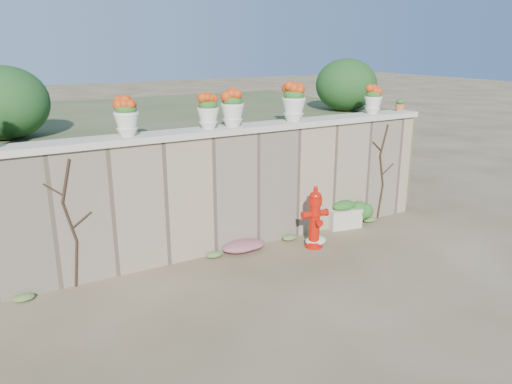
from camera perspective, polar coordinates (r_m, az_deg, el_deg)
ground at (r=7.42m, az=3.88°, el=-10.77°), size 80.00×80.00×0.00m
stone_wall at (r=8.49m, az=-2.77°, el=0.13°), size 8.00×0.40×2.00m
wall_cap at (r=8.25m, az=-2.87°, el=7.14°), size 8.10×0.52×0.10m
raised_fill at (r=11.34m, az=-10.27°, el=4.13°), size 9.00×6.00×2.00m
back_shrub_left at (r=8.49m, az=-26.79°, el=9.09°), size 1.30×1.30×1.10m
back_shrub_right at (r=11.07m, az=10.26°, el=11.96°), size 1.30×1.30×1.10m
vine_left at (r=7.50m, az=-20.43°, el=-3.28°), size 0.60×0.04×1.91m
vine_right at (r=10.17m, az=14.20°, el=2.38°), size 0.60×0.04×1.91m
fire_hydrant at (r=8.62m, az=6.73°, el=-2.85°), size 0.47×0.34×1.09m
planter_box at (r=9.73m, az=9.94°, el=-2.58°), size 0.69×0.47×0.53m
green_shrub at (r=9.95m, az=12.11°, el=-1.92°), size 0.64×0.57×0.61m
magenta_clump at (r=8.52m, az=-1.79°, el=-6.09°), size 0.88×0.59×0.23m
white_flowers at (r=8.86m, az=6.61°, el=-5.40°), size 0.55×0.44×0.20m
urn_pot_1 at (r=7.58m, az=-14.60°, el=8.32°), size 0.36×0.36×0.57m
urn_pot_2 at (r=8.03m, az=-5.49°, el=9.11°), size 0.34×0.34×0.54m
urn_pot_3 at (r=8.21m, az=-2.71°, el=9.56°), size 0.38×0.38×0.60m
urn_pot_4 at (r=8.82m, az=4.34°, el=10.18°), size 0.41×0.41×0.65m
urn_pot_5 at (r=9.98m, az=13.25°, el=10.21°), size 0.34×0.34×0.53m
terracotta_pot at (r=10.50m, az=16.12°, el=9.46°), size 0.20×0.20×0.23m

